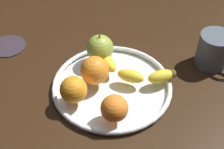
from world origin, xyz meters
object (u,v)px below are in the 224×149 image
banana (135,72)px  orange_front_left (94,70)px  ambient_mug (214,50)px  orange_center (114,108)px  apple (100,48)px  fruit_bowl (112,86)px  orange_front_right (73,90)px  ambient_coaster (8,46)px

banana → orange_front_left: (-6.69, -7.17, 1.87)cm
banana → ambient_mug: ambient_mug is taller
banana → orange_center: bearing=-91.1°
apple → orange_front_left: (4.22, -7.08, -0.07)cm
fruit_bowl → orange_front_left: size_ratio=4.25×
apple → orange_front_left: apple is taller
orange_front_right → orange_front_left: orange_front_left is taller
orange_center → ambient_coaster: bearing=176.6°
orange_front_right → ambient_coaster: orange_front_right is taller
apple → orange_front_left: 8.24cm
fruit_bowl → ambient_mug: bearing=57.4°
fruit_bowl → orange_front_right: bearing=-111.6°
orange_front_right → fruit_bowl: bearing=68.4°
orange_front_left → ambient_mug: size_ratio=0.57×
orange_center → orange_front_left: (-10.71, 5.98, 0.42)cm
orange_center → ambient_mug: bearing=75.4°
fruit_bowl → banana: 6.51cm
apple → ambient_mug: bearing=38.4°
fruit_bowl → orange_front_right: orange_front_right is taller
fruit_bowl → apple: (-8.07, 5.22, 4.41)cm
orange_center → ambient_mug: ambient_mug is taller
orange_front_right → orange_front_left: size_ratio=0.91×
fruit_bowl → apple: bearing=147.1°
apple → orange_front_right: (4.38, -14.55, -0.39)cm
orange_center → ambient_mug: (8.16, 31.36, -0.20)cm
banana → ambient_coaster: bearing=178.6°
apple → ambient_coaster: bearing=-157.0°
fruit_bowl → ambient_coaster: size_ratio=2.95×
orange_front_left → banana: bearing=47.0°
apple → ambient_coaster: size_ratio=0.79×
banana → orange_front_left: orange_front_left is taller
banana → orange_center: 13.82cm
apple → ambient_mug: 29.47cm
orange_front_right → ambient_mug: (18.71, 32.86, -0.30)cm
banana → fruit_bowl: bearing=-136.2°
fruit_bowl → ambient_coaster: bearing=-170.6°
fruit_bowl → orange_front_left: 6.09cm
fruit_bowl → orange_front_left: bearing=-154.2°
orange_front_right → apple: bearing=106.7°
orange_front_left → ambient_mug: (18.87, 25.39, -0.62)cm
banana → ambient_coaster: 37.77cm
orange_center → apple: bearing=138.8°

